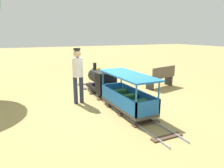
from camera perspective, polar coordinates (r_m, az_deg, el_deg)
ground_plane at (r=6.24m, az=0.31°, el=-5.07°), size 60.00×60.00×0.00m
track at (r=6.28m, az=0.10°, el=-4.78°), size 0.70×5.70×0.04m
locomotive at (r=6.92m, az=-3.00°, el=0.93°), size 0.66×1.45×0.98m
passenger_car at (r=5.40m, az=4.24°, el=-3.36°), size 0.76×2.00×0.97m
conductor_person at (r=6.03m, az=-9.45°, el=3.47°), size 0.30×0.30×1.62m
park_bench at (r=8.10m, az=13.39°, el=1.93°), size 1.36×0.69×0.82m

